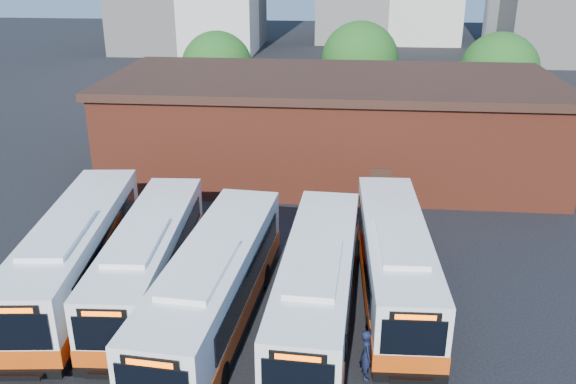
# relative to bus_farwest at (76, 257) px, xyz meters

# --- Properties ---
(ground) EXTENTS (220.00, 220.00, 0.00)m
(ground) POSITION_rel_bus_farwest_xyz_m (10.51, -3.50, -1.62)
(ground) COLOR black
(bus_farwest) EXTENTS (4.06, 13.31, 3.58)m
(bus_farwest) POSITION_rel_bus_farwest_xyz_m (0.00, 0.00, 0.00)
(bus_farwest) COLOR white
(bus_farwest) RESTS_ON ground
(bus_west) EXTENTS (3.19, 12.42, 3.35)m
(bus_west) POSITION_rel_bus_farwest_xyz_m (3.25, 0.00, -0.10)
(bus_west) COLOR white
(bus_west) RESTS_ON ground
(bus_midwest) EXTENTS (3.75, 13.30, 3.58)m
(bus_midwest) POSITION_rel_bus_farwest_xyz_m (6.54, -2.22, 0.00)
(bus_midwest) COLOR white
(bus_midwest) RESTS_ON ground
(bus_mideast) EXTENTS (3.26, 12.84, 3.47)m
(bus_mideast) POSITION_rel_bus_farwest_xyz_m (10.53, -1.63, -0.05)
(bus_mideast) COLOR white
(bus_mideast) RESTS_ON ground
(bus_east) EXTENTS (2.99, 12.64, 3.42)m
(bus_east) POSITION_rel_bus_farwest_xyz_m (13.68, 0.81, -0.07)
(bus_east) COLOR white
(bus_east) RESTS_ON ground
(transit_worker) EXTENTS (0.55, 0.75, 1.91)m
(transit_worker) POSITION_rel_bus_farwest_xyz_m (12.39, -4.74, -0.67)
(transit_worker) COLOR black
(transit_worker) RESTS_ON ground
(depot_building) EXTENTS (28.60, 12.60, 6.40)m
(depot_building) POSITION_rel_bus_farwest_xyz_m (10.51, 16.50, 1.63)
(depot_building) COLOR maroon
(depot_building) RESTS_ON ground
(tree_west) EXTENTS (6.00, 6.00, 7.65)m
(tree_west) POSITION_rel_bus_farwest_xyz_m (0.51, 28.50, 3.02)
(tree_west) COLOR #382314
(tree_west) RESTS_ON ground
(tree_mid) EXTENTS (6.56, 6.56, 8.36)m
(tree_mid) POSITION_rel_bus_farwest_xyz_m (12.51, 30.50, 3.46)
(tree_mid) COLOR #382314
(tree_mid) RESTS_ON ground
(tree_east) EXTENTS (6.24, 6.24, 7.96)m
(tree_east) POSITION_rel_bus_farwest_xyz_m (23.51, 27.50, 3.21)
(tree_east) COLOR #382314
(tree_east) RESTS_ON ground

